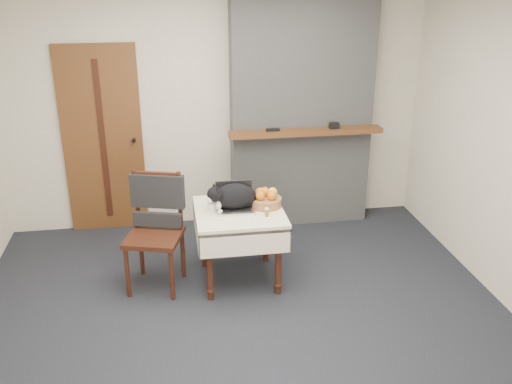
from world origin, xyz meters
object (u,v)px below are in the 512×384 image
door (103,141)px  cream_jar (212,207)px  laptop (235,202)px  chair (156,215)px  cat (235,197)px  fruit_basket (266,199)px  side_table (239,222)px  pill_bottle (267,212)px

door → cream_jar: 1.69m
laptop → cream_jar: bearing=-172.4°
door → chair: bearing=-66.9°
cat → door: bearing=115.4°
cream_jar → fruit_basket: 0.49m
cream_jar → door: bearing=127.6°
laptop → chair: (-0.70, 0.05, -0.09)m
door → cat: bearing=-46.7°
fruit_basket → chair: (-0.98, 0.04, -0.10)m
door → laptop: bearing=-46.6°
cat → side_table: bearing=-69.3°
cat → pill_bottle: 0.33m
side_table → laptop: bearing=126.5°
door → chair: 1.40m
pill_bottle → chair: (-0.95, 0.27, -0.07)m
pill_bottle → laptop: bearing=139.7°
cream_jar → chair: 0.50m
side_table → pill_bottle: size_ratio=9.91×
cream_jar → fruit_basket: fruit_basket is taller
cat → laptop: bearing=99.2°
side_table → cat: cat is taller
laptop → cream_jar: laptop is taller
cat → cream_jar: bearing=166.6°
side_table → laptop: (-0.03, 0.04, 0.17)m
cream_jar → pill_bottle: cream_jar is taller
side_table → chair: size_ratio=0.75×
door → fruit_basket: door is taller
side_table → cream_jar: bearing=175.4°
side_table → fruit_basket: (0.25, 0.06, 0.18)m
cat → fruit_basket: (0.28, 0.02, -0.05)m
side_table → pill_bottle: bearing=-37.7°
laptop → chair: chair is taller
door → side_table: (1.26, -1.35, -0.41)m
side_table → cream_jar: (-0.24, 0.02, 0.15)m
laptop → side_table: bearing=-52.7°
pill_bottle → chair: size_ratio=0.08×
side_table → door: bearing=133.2°
chair → side_table: bearing=8.6°
cat → chair: (-0.70, 0.06, -0.15)m
cream_jar → pill_bottle: 0.50m
door → fruit_basket: size_ratio=7.08×
side_table → pill_bottle: (0.22, -0.17, 0.15)m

